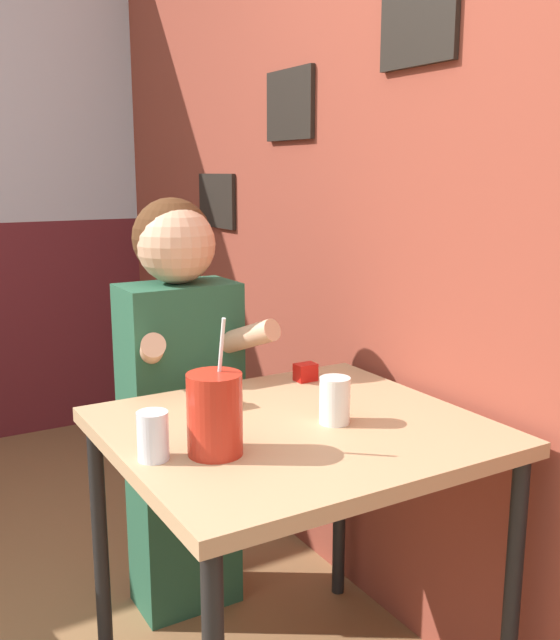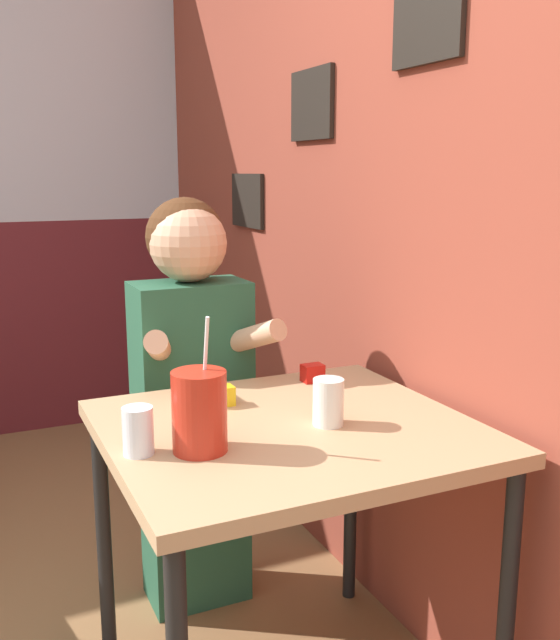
% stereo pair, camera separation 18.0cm
% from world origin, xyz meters
% --- Properties ---
extents(brick_wall_right, '(0.08, 4.73, 2.70)m').
position_xyz_m(brick_wall_right, '(1.24, 1.36, 1.35)').
color(brick_wall_right, brown).
rests_on(brick_wall_right, ground_plane).
extents(main_table, '(0.85, 0.78, 0.76)m').
position_xyz_m(main_table, '(0.76, 0.37, 0.68)').
color(main_table, tan).
rests_on(main_table, ground_plane).
extents(person_seated, '(0.42, 0.42, 1.28)m').
position_xyz_m(person_seated, '(0.70, 0.93, 0.70)').
color(person_seated, '#235138').
rests_on(person_seated, ground_plane).
extents(cocktail_pitcher, '(0.12, 0.12, 0.30)m').
position_xyz_m(cocktail_pitcher, '(0.51, 0.30, 0.85)').
color(cocktail_pitcher, '#B22819').
rests_on(cocktail_pitcher, main_table).
extents(glass_near_pitcher, '(0.07, 0.07, 0.10)m').
position_xyz_m(glass_near_pitcher, '(0.39, 0.34, 0.81)').
color(glass_near_pitcher, silver).
rests_on(glass_near_pitcher, main_table).
extents(glass_center, '(0.07, 0.07, 0.11)m').
position_xyz_m(glass_center, '(0.84, 0.33, 0.82)').
color(glass_center, silver).
rests_on(glass_center, main_table).
extents(condiment_ketchup, '(0.06, 0.04, 0.05)m').
position_xyz_m(condiment_ketchup, '(0.97, 0.66, 0.79)').
color(condiment_ketchup, '#B7140F').
rests_on(condiment_ketchup, main_table).
extents(condiment_mustard, '(0.06, 0.04, 0.05)m').
position_xyz_m(condiment_mustard, '(0.66, 0.57, 0.79)').
color(condiment_mustard, yellow).
rests_on(condiment_mustard, main_table).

